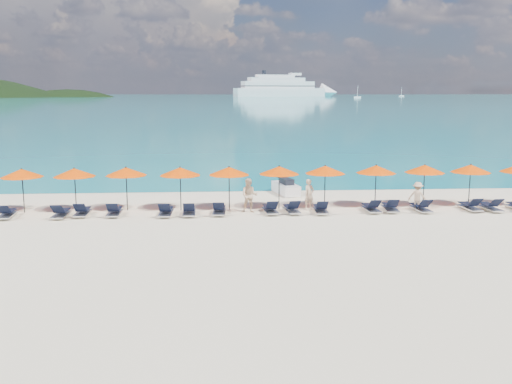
{
  "coord_description": "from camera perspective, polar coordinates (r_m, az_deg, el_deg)",
  "views": [
    {
      "loc": [
        -1.85,
        -24.29,
        6.06
      ],
      "look_at": [
        0.0,
        3.0,
        1.2
      ],
      "focal_mm": 40.0,
      "sensor_mm": 36.0,
      "label": 1
    }
  ],
  "objects": [
    {
      "name": "umbrella_4",
      "position": [
        29.27,
        -7.6,
        2.05
      ],
      "size": [
        2.1,
        2.1,
        2.28
      ],
      "color": "black",
      "rests_on": "ground"
    },
    {
      "name": "sailboat_far",
      "position": [
        644.61,
        14.34,
        9.32
      ],
      "size": [
        5.2,
        1.73,
        9.53
      ],
      "color": "white",
      "rests_on": "ground"
    },
    {
      "name": "beachgoer_a",
      "position": [
        29.44,
        5.34,
        -0.26
      ],
      "size": [
        0.7,
        0.63,
        1.61
      ],
      "primitive_type": "imported",
      "rotation": [
        0.0,
        0.0,
        0.53
      ],
      "color": "tan",
      "rests_on": "ground"
    },
    {
      "name": "lounger_16",
      "position": [
        31.53,
        22.36,
        -1.34
      ],
      "size": [
        0.75,
        1.74,
        0.66
      ],
      "rotation": [
        0.0,
        0.0,
        0.08
      ],
      "color": "silver",
      "rests_on": "ground"
    },
    {
      "name": "lounger_7",
      "position": [
        28.29,
        -6.71,
        -1.88
      ],
      "size": [
        0.67,
        1.72,
        0.66
      ],
      "rotation": [
        0.0,
        0.0,
        0.03
      ],
      "color": "silver",
      "rests_on": "ground"
    },
    {
      "name": "beachgoer_b",
      "position": [
        28.65,
        -0.67,
        -0.36
      ],
      "size": [
        0.91,
        0.62,
        1.74
      ],
      "primitive_type": "imported",
      "rotation": [
        0.0,
        0.0,
        -0.17
      ],
      "color": "tan",
      "rests_on": "ground"
    },
    {
      "name": "lounger_5",
      "position": [
        28.85,
        -13.99,
        -1.87
      ],
      "size": [
        0.66,
        1.72,
        0.66
      ],
      "rotation": [
        0.0,
        0.0,
        0.03
      ],
      "color": "silver",
      "rests_on": "ground"
    },
    {
      "name": "lounger_9",
      "position": [
        28.55,
        1.44,
        -1.7
      ],
      "size": [
        0.74,
        1.74,
        0.66
      ],
      "rotation": [
        0.0,
        0.0,
        0.07
      ],
      "color": "silver",
      "rests_on": "ground"
    },
    {
      "name": "umbrella_10",
      "position": [
        32.19,
        20.68,
        2.21
      ],
      "size": [
        2.1,
        2.1,
        2.28
      ],
      "color": "black",
      "rests_on": "ground"
    },
    {
      "name": "lounger_3",
      "position": [
        29.21,
        -18.93,
        -1.98
      ],
      "size": [
        0.64,
        1.71,
        0.66
      ],
      "rotation": [
        0.0,
        0.0,
        -0.01
      ],
      "color": "silver",
      "rests_on": "ground"
    },
    {
      "name": "umbrella_8",
      "position": [
        30.51,
        11.93,
        2.24
      ],
      "size": [
        2.1,
        2.1,
        2.28
      ],
      "color": "black",
      "rests_on": "ground"
    },
    {
      "name": "umbrella_2",
      "position": [
        30.08,
        -17.71,
        1.87
      ],
      "size": [
        2.1,
        2.1,
        2.28
      ],
      "color": "black",
      "rests_on": "ground"
    },
    {
      "name": "cruise_ship",
      "position": [
        625.53,
        3.29,
        10.29
      ],
      "size": [
        119.26,
        48.44,
        32.96
      ],
      "rotation": [
        0.0,
        0.0,
        0.26
      ],
      "color": "white",
      "rests_on": "ground"
    },
    {
      "name": "lounger_2",
      "position": [
        30.07,
        -23.64,
        -1.95
      ],
      "size": [
        0.75,
        1.74,
        0.66
      ],
      "rotation": [
        0.0,
        0.0,
        0.08
      ],
      "color": "silver",
      "rests_on": "ground"
    },
    {
      "name": "umbrella_7",
      "position": [
        29.89,
        6.94,
        2.23
      ],
      "size": [
        2.1,
        2.1,
        2.28
      ],
      "color": "black",
      "rests_on": "ground"
    },
    {
      "name": "lounger_4",
      "position": [
        29.25,
        -16.97,
        -1.85
      ],
      "size": [
        0.66,
        1.71,
        0.66
      ],
      "rotation": [
        0.0,
        0.0,
        0.02
      ],
      "color": "silver",
      "rests_on": "ground"
    },
    {
      "name": "umbrella_5",
      "position": [
        29.21,
        -2.71,
        2.11
      ],
      "size": [
        2.1,
        2.1,
        2.28
      ],
      "color": "black",
      "rests_on": "ground"
    },
    {
      "name": "umbrella_6",
      "position": [
        29.48,
        2.34,
        2.19
      ],
      "size": [
        2.1,
        2.1,
        2.28
      ],
      "color": "black",
      "rests_on": "ground"
    },
    {
      "name": "lounger_8",
      "position": [
        28.36,
        -3.69,
        -1.8
      ],
      "size": [
        0.71,
        1.73,
        0.66
      ],
      "rotation": [
        0.0,
        0.0,
        -0.05
      ],
      "color": "silver",
      "rests_on": "ground"
    },
    {
      "name": "umbrella_1",
      "position": [
        30.76,
        -22.38,
        1.76
      ],
      "size": [
        2.1,
        2.1,
        2.28
      ],
      "color": "black",
      "rests_on": "ground"
    },
    {
      "name": "jetski",
      "position": [
        33.96,
        3.01,
        0.44
      ],
      "size": [
        1.51,
        2.76,
        0.93
      ],
      "rotation": [
        0.0,
        0.0,
        0.21
      ],
      "color": "white",
      "rests_on": "ground"
    },
    {
      "name": "lounger_10",
      "position": [
        28.69,
        3.58,
        -1.66
      ],
      "size": [
        0.79,
        1.75,
        0.66
      ],
      "rotation": [
        0.0,
        0.0,
        0.1
      ],
      "color": "silver",
      "rests_on": "ground"
    },
    {
      "name": "lounger_15",
      "position": [
        31.24,
        20.62,
        -1.32
      ],
      "size": [
        0.72,
        1.73,
        0.66
      ],
      "rotation": [
        0.0,
        0.0,
        0.06
      ],
      "color": "silver",
      "rests_on": "ground"
    },
    {
      "name": "lounger_14",
      "position": [
        30.15,
        16.16,
        -1.47
      ],
      "size": [
        0.74,
        1.74,
        0.66
      ],
      "rotation": [
        0.0,
        0.0,
        0.07
      ],
      "color": "silver",
      "rests_on": "ground"
    },
    {
      "name": "sailboat_near",
      "position": [
        500.03,
        10.11,
        9.35
      ],
      "size": [
        5.81,
        1.94,
        10.65
      ],
      "color": "white",
      "rests_on": "ground"
    },
    {
      "name": "umbrella_9",
      "position": [
        31.32,
        16.52,
        2.24
      ],
      "size": [
        2.1,
        2.1,
        2.28
      ],
      "color": "black",
      "rests_on": "ground"
    },
    {
      "name": "beachgoer_c",
      "position": [
        30.38,
        15.85,
        -0.4
      ],
      "size": [
        1.04,
        0.87,
        1.47
      ],
      "primitive_type": "imported",
      "rotation": [
        0.0,
        0.0,
        2.59
      ],
      "color": "tan",
      "rests_on": "ground"
    },
    {
      "name": "lounger_11",
      "position": [
        28.74,
        6.5,
        -1.68
      ],
      "size": [
        0.71,
        1.73,
        0.66
      ],
      "rotation": [
        0.0,
        0.0,
        -0.05
      ],
      "color": "silver",
      "rests_on": "ground"
    },
    {
      "name": "ground",
      "position": [
        25.1,
        0.46,
        -3.9
      ],
      "size": [
        1400.0,
        1400.0,
        0.0
      ],
      "primitive_type": "plane",
      "color": "beige"
    },
    {
      "name": "headland_small",
      "position": [
        604.17,
        -18.15,
        5.68
      ],
      "size": [
        162.0,
        126.0,
        85.5
      ],
      "color": "black",
      "rests_on": "ground"
    },
    {
      "name": "sea",
      "position": [
        684.32,
        -3.77,
        9.55
      ],
      "size": [
        1600.0,
        1300.0,
        0.01
      ],
      "primitive_type": "cube",
      "color": "#1FA9B2",
      "rests_on": "ground"
    },
    {
      "name": "lounger_12",
      "position": [
        29.47,
        11.45,
        -1.53
      ],
      "size": [
        0.69,
        1.73,
        0.66
      ],
      "rotation": [
        0.0,
        0.0,
        0.04
      ],
      "color": "silver",
      "rests_on": "ground"
    },
    {
      "name": "umbrella_3",
      "position": [
        29.76,
        -12.87,
        2.02
      ],
      "size": [
        2.1,
        2.1,
        2.28
      ],
      "color": "black",
      "rests_on": "ground"
    },
    {
      "name": "lounger_13",
      "position": [
        29.8,
        13.29,
        -1.47
      ],
      "size": [
        0.75,
        1.74,
        0.66
      ],
      "rotation": [
        0.0,
        0.0,
        -0.08
      ],
      "color": "silver",
      "rests_on": "ground"
    },
    {
      "name": "lounger_6",
      "position": [
        28.33,
        -9.02,
        -1.92
      ],
      "size": [
        0.66,
        1.71,
        0.66
      ],
      "rotation": [
        0.0,
        0.0,
        -0.02
      ],
      "color": "silver",
      "rests_on": "ground"
    }
  ]
}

